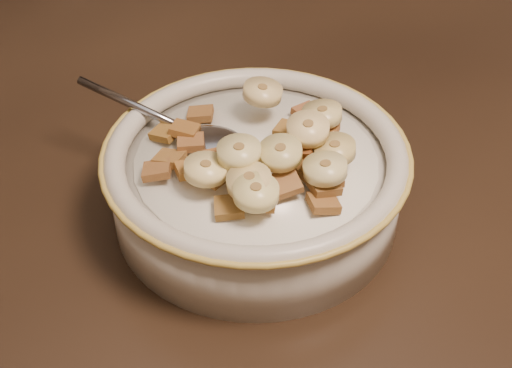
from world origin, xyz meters
TOP-DOWN VIEW (x-y plane):
  - table at (0.00, 0.00)m, footprint 1.42×0.93m
  - cereal_bowl at (0.04, -0.09)m, footprint 0.22×0.22m
  - milk at (0.04, -0.09)m, footprint 0.18×0.18m
  - spoon at (0.02, -0.06)m, footprint 0.06×0.07m
  - cereal_square_0 at (0.06, -0.14)m, footprint 0.02×0.02m
  - cereal_square_1 at (0.05, -0.16)m, footprint 0.03×0.03m
  - cereal_square_2 at (0.06, -0.15)m, footprint 0.02×0.02m
  - cereal_square_3 at (0.01, -0.14)m, footprint 0.03×0.03m
  - cereal_square_4 at (0.00, -0.04)m, footprint 0.03×0.03m
  - cereal_square_5 at (-0.02, -0.06)m, footprint 0.03×0.03m
  - cereal_square_6 at (-0.04, -0.07)m, footprint 0.03×0.03m
  - cereal_square_7 at (0.06, -0.13)m, footprint 0.02×0.02m
  - cereal_square_8 at (0.03, -0.14)m, footprint 0.02×0.02m
  - cereal_square_9 at (-0.02, -0.09)m, footprint 0.02×0.02m
  - cereal_square_10 at (-0.01, -0.13)m, footprint 0.03×0.03m
  - cereal_square_11 at (0.10, -0.08)m, footprint 0.03×0.03m
  - cereal_square_12 at (-0.00, -0.09)m, footprint 0.03×0.03m
  - cereal_square_13 at (0.10, -0.07)m, footprint 0.02×0.02m
  - cereal_square_14 at (0.07, -0.09)m, footprint 0.03×0.03m
  - cereal_square_15 at (0.10, -0.09)m, footprint 0.03×0.03m
  - cereal_square_16 at (-0.01, -0.03)m, footprint 0.03×0.03m
  - cereal_square_17 at (0.00, -0.10)m, footprint 0.02×0.02m
  - cereal_square_18 at (-0.00, -0.06)m, footprint 0.03×0.03m
  - cereal_square_19 at (0.06, -0.11)m, footprint 0.03×0.03m
  - cereal_square_20 at (0.03, -0.02)m, footprint 0.03×0.03m
  - cereal_square_21 at (-0.01, -0.10)m, footprint 0.03×0.03m
  - banana_slice_0 at (-0.01, -0.10)m, footprint 0.04×0.04m
  - banana_slice_1 at (0.01, -0.11)m, footprint 0.04×0.04m
  - banana_slice_2 at (0.07, -0.11)m, footprint 0.04×0.04m
  - banana_slice_3 at (0.04, -0.12)m, footprint 0.04×0.04m
  - banana_slice_4 at (0.06, -0.15)m, footprint 0.04×0.04m
  - banana_slice_5 at (0.00, -0.14)m, footprint 0.04×0.04m
  - banana_slice_6 at (0.08, -0.13)m, footprint 0.03×0.03m
  - banana_slice_7 at (0.01, -0.13)m, footprint 0.03×0.03m
  - banana_slice_8 at (0.07, -0.05)m, footprint 0.04×0.04m
  - banana_slice_9 at (0.10, -0.09)m, footprint 0.04×0.04m

SIDE VIEW (x-z plane):
  - table at x=0.00m, z-range 0.71..0.75m
  - cereal_bowl at x=0.04m, z-range 0.75..0.80m
  - milk at x=0.04m, z-range 0.80..0.80m
  - spoon at x=0.02m, z-range 0.80..0.81m
  - cereal_square_20 at x=0.03m, z-range 0.80..0.81m
  - cereal_square_13 at x=0.10m, z-range 0.80..0.81m
  - cereal_square_1 at x=0.05m, z-range 0.80..0.82m
  - cereal_square_10 at x=-0.01m, z-range 0.81..0.81m
  - cereal_square_11 at x=0.10m, z-range 0.81..0.81m
  - cereal_square_15 at x=0.10m, z-range 0.81..0.81m
  - cereal_square_16 at x=-0.01m, z-range 0.81..0.82m
  - cereal_square_5 at x=-0.02m, z-range 0.81..0.82m
  - cereal_square_6 at x=-0.04m, z-range 0.81..0.82m
  - cereal_square_0 at x=0.06m, z-range 0.81..0.82m
  - cereal_square_18 at x=0.00m, z-range 0.81..0.82m
  - cereal_square_2 at x=0.06m, z-range 0.81..0.82m
  - cereal_square_3 at x=0.01m, z-range 0.81..0.82m
  - cereal_square_4 at x=0.00m, z-range 0.81..0.82m
  - cereal_square_9 at x=-0.02m, z-range 0.81..0.82m
  - cereal_square_7 at x=0.06m, z-range 0.81..0.82m
  - cereal_square_8 at x=0.03m, z-range 0.81..0.82m
  - cereal_square_12 at x=0.00m, z-range 0.81..0.82m
  - cereal_square_21 at x=-0.01m, z-range 0.81..0.82m
  - cereal_square_14 at x=0.07m, z-range 0.81..0.82m
  - banana_slice_9 at x=0.10m, z-range 0.81..0.83m
  - cereal_square_19 at x=0.06m, z-range 0.81..0.83m
  - cereal_square_17 at x=0.00m, z-range 0.82..0.83m
  - banana_slice_6 at x=0.08m, z-range 0.82..0.83m
  - banana_slice_0 at x=-0.01m, z-range 0.82..0.83m
  - banana_slice_4 at x=0.06m, z-range 0.82..0.83m
  - banana_slice_5 at x=0.00m, z-range 0.82..0.83m
  - banana_slice_7 at x=0.01m, z-range 0.82..0.83m
  - banana_slice_8 at x=0.07m, z-range 0.82..0.84m
  - banana_slice_3 at x=0.04m, z-range 0.82..0.84m
  - banana_slice_1 at x=0.01m, z-range 0.83..0.84m
  - banana_slice_2 at x=0.07m, z-range 0.83..0.84m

